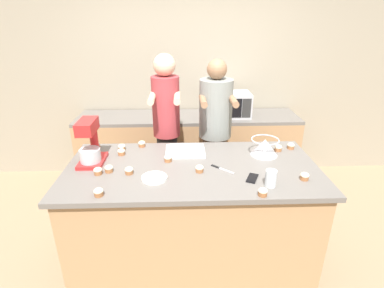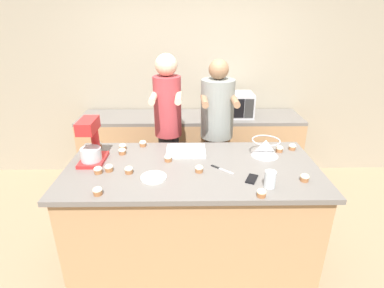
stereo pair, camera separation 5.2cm
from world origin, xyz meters
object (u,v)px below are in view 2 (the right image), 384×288
(cupcake_0, at_px, (109,168))
(cupcake_12, at_px, (98,144))
(knife, at_px, (221,169))
(cupcake_4, at_px, (305,178))
(cupcake_11, at_px, (129,170))
(stand_mixer, at_px, (91,144))
(cupcake_8, at_px, (199,169))
(small_plate, at_px, (154,177))
(cupcake_5, at_px, (143,143))
(drinking_glass, at_px, (270,179))
(person_right, at_px, (216,137))
(cupcake_6, at_px, (292,147))
(cupcake_2, at_px, (123,146))
(cell_phone, at_px, (252,179))
(baking_tray, at_px, (186,151))
(cupcake_3, at_px, (279,149))
(cupcake_9, at_px, (98,170))
(microwave_oven, at_px, (231,105))
(person_left, at_px, (168,132))
(cupcake_13, at_px, (261,193))
(cupcake_10, at_px, (98,191))
(mixing_bowl, at_px, (265,147))
(cupcake_1, at_px, (122,151))

(cupcake_0, relative_size, cupcake_12, 1.00)
(cupcake_12, bearing_deg, knife, -22.37)
(cupcake_4, xyz_separation_m, cupcake_11, (-1.35, 0.14, 0.00))
(stand_mixer, xyz_separation_m, cupcake_8, (0.90, -0.20, -0.14))
(small_plate, height_order, cupcake_5, cupcake_5)
(drinking_glass, bearing_deg, person_right, 104.59)
(cupcake_5, relative_size, cupcake_6, 1.00)
(cupcake_8, bearing_deg, cupcake_2, 147.09)
(cell_phone, height_order, cupcake_6, cupcake_6)
(baking_tray, distance_m, cupcake_2, 0.59)
(cell_phone, distance_m, cupcake_3, 0.62)
(cupcake_9, bearing_deg, drinking_glass, -9.73)
(cupcake_12, bearing_deg, cupcake_5, 2.85)
(cupcake_8, xyz_separation_m, cupcake_12, (-0.94, 0.50, 0.00))
(microwave_oven, height_order, cell_phone, microwave_oven)
(person_left, distance_m, cupcake_13, 1.42)
(cupcake_9, relative_size, cupcake_13, 1.00)
(cupcake_2, xyz_separation_m, cupcake_6, (1.58, -0.03, 0.00))
(person_right, xyz_separation_m, small_plate, (-0.57, -0.97, 0.05))
(cupcake_8, bearing_deg, stand_mixer, 167.55)
(baking_tray, distance_m, cupcake_10, 0.93)
(mixing_bowl, relative_size, cupcake_11, 3.78)
(person_left, distance_m, cupcake_8, 0.92)
(small_plate, bearing_deg, cupcake_9, 168.53)
(cupcake_5, distance_m, cupcake_13, 1.29)
(baking_tray, height_order, cupcake_8, cupcake_8)
(cupcake_1, xyz_separation_m, cupcake_13, (1.10, -0.71, 0.00))
(cupcake_6, bearing_deg, stand_mixer, -172.81)
(baking_tray, relative_size, cupcake_13, 5.38)
(cupcake_2, distance_m, cupcake_8, 0.83)
(cupcake_10, relative_size, cupcake_11, 1.00)
(cupcake_3, distance_m, cupcake_4, 0.53)
(cupcake_8, height_order, cupcake_9, same)
(mixing_bowl, height_order, knife, mixing_bowl)
(drinking_glass, xyz_separation_m, knife, (-0.33, 0.28, -0.06))
(cupcake_9, bearing_deg, cupcake_5, 62.32)
(drinking_glass, xyz_separation_m, cupcake_13, (-0.09, -0.13, -0.03))
(cupcake_5, bearing_deg, mixing_bowl, -11.14)
(knife, xyz_separation_m, cupcake_6, (0.71, 0.38, 0.03))
(cupcake_9, height_order, cupcake_13, same)
(knife, height_order, cupcake_12, cupcake_12)
(baking_tray, xyz_separation_m, cupcake_4, (0.90, -0.53, 0.01))
(person_right, height_order, knife, person_right)
(cupcake_0, distance_m, cupcake_2, 0.43)
(person_left, bearing_deg, cupcake_11, -106.43)
(baking_tray, height_order, cell_phone, baking_tray)
(cupcake_10, distance_m, cupcake_12, 0.85)
(cell_phone, relative_size, cupcake_4, 2.43)
(cupcake_9, bearing_deg, person_left, 60.20)
(cupcake_2, distance_m, cupcake_5, 0.19)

